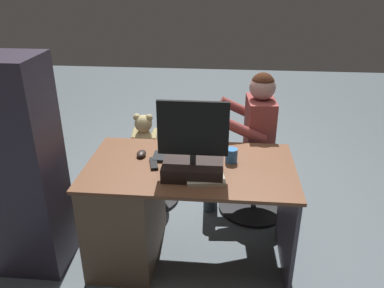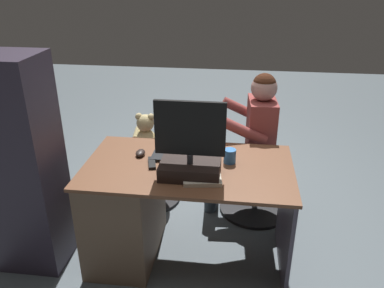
% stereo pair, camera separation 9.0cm
% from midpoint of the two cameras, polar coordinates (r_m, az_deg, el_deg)
% --- Properties ---
extents(ground_plane, '(10.00, 10.00, 0.00)m').
position_cam_midpoint_polar(ground_plane, '(3.09, -0.51, -12.13)').
color(ground_plane, slate).
extents(desk, '(1.31, 0.75, 0.71)m').
position_cam_midpoint_polar(desk, '(2.67, -8.70, -9.16)').
color(desk, brown).
rests_on(desk, ground_plane).
extents(monitor, '(0.41, 0.22, 0.47)m').
position_cam_midpoint_polar(monitor, '(2.26, -0.99, -1.71)').
color(monitor, black).
rests_on(monitor, desk).
extents(keyboard, '(0.42, 0.14, 0.02)m').
position_cam_midpoint_polar(keyboard, '(2.51, -1.99, -2.00)').
color(keyboard, black).
rests_on(keyboard, desk).
extents(computer_mouse, '(0.06, 0.10, 0.04)m').
position_cam_midpoint_polar(computer_mouse, '(2.57, -8.44, -1.42)').
color(computer_mouse, '#2D231F').
rests_on(computer_mouse, desk).
extents(cup, '(0.08, 0.08, 0.09)m').
position_cam_midpoint_polar(cup, '(2.47, 4.76, -1.68)').
color(cup, '#3372BF').
rests_on(cup, desk).
extents(tv_remote, '(0.08, 0.16, 0.02)m').
position_cam_midpoint_polar(tv_remote, '(2.45, -6.68, -2.89)').
color(tv_remote, black).
rests_on(tv_remote, desk).
extents(notebook_binder, '(0.26, 0.33, 0.02)m').
position_cam_midpoint_polar(notebook_binder, '(2.33, 0.75, -4.22)').
color(notebook_binder, beige).
rests_on(notebook_binder, desk).
extents(office_chair_teddy, '(0.55, 0.55, 0.47)m').
position_cam_midpoint_polar(office_chair_teddy, '(3.32, -7.53, -4.02)').
color(office_chair_teddy, black).
rests_on(office_chair_teddy, ground_plane).
extents(teddy_bear, '(0.22, 0.22, 0.31)m').
position_cam_midpoint_polar(teddy_bear, '(3.17, -7.84, 1.55)').
color(teddy_bear, tan).
rests_on(teddy_bear, office_chair_teddy).
extents(visitor_chair, '(0.58, 0.58, 0.47)m').
position_cam_midpoint_polar(visitor_chair, '(3.20, 8.45, -5.41)').
color(visitor_chair, black).
rests_on(visitor_chair, ground_plane).
extents(person, '(0.53, 0.50, 1.15)m').
position_cam_midpoint_polar(person, '(3.01, 7.37, 1.76)').
color(person, '#943F3C').
rests_on(person, ground_plane).
extents(equipment_rack, '(0.44, 0.36, 1.42)m').
position_cam_midpoint_polar(equipment_rack, '(2.64, -24.68, -3.52)').
color(equipment_rack, '#302937').
rests_on(equipment_rack, ground_plane).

